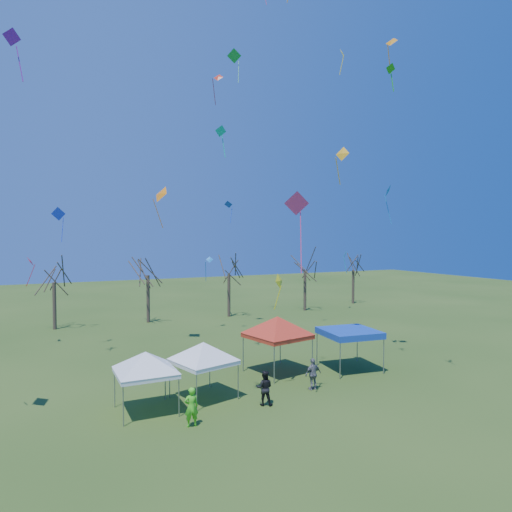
{
  "coord_description": "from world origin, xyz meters",
  "views": [
    {
      "loc": [
        -11.91,
        -20.28,
        8.4
      ],
      "look_at": [
        -0.83,
        3.0,
        7.31
      ],
      "focal_mm": 32.0,
      "sensor_mm": 36.0,
      "label": 1
    }
  ],
  "objects_px": {
    "tree_2": "(148,258)",
    "person_dark": "(265,388)",
    "tree_1": "(54,266)",
    "tree_4": "(305,257)",
    "tree_5": "(353,258)",
    "tent_white_west": "(146,356)",
    "tent_white_mid": "(203,346)",
    "person_green": "(191,407)",
    "tree_3": "(229,259)",
    "person_grey": "(313,374)",
    "tent_red": "(277,320)",
    "tent_blue": "(349,333)"
  },
  "relations": [
    {
      "from": "tree_1",
      "to": "tree_2",
      "type": "relative_size",
      "value": 0.92
    },
    {
      "from": "tent_white_mid",
      "to": "tree_3",
      "type": "bearing_deg",
      "value": 64.85
    },
    {
      "from": "tree_5",
      "to": "tent_white_west",
      "type": "relative_size",
      "value": 1.95
    },
    {
      "from": "tree_3",
      "to": "tent_white_west",
      "type": "height_order",
      "value": "tree_3"
    },
    {
      "from": "tree_2",
      "to": "tree_4",
      "type": "height_order",
      "value": "tree_2"
    },
    {
      "from": "tree_2",
      "to": "tent_white_west",
      "type": "height_order",
      "value": "tree_2"
    },
    {
      "from": "tree_5",
      "to": "tent_blue",
      "type": "bearing_deg",
      "value": -127.95
    },
    {
      "from": "tree_5",
      "to": "tree_4",
      "type": "bearing_deg",
      "value": -166.15
    },
    {
      "from": "tree_1",
      "to": "tent_red",
      "type": "height_order",
      "value": "tree_1"
    },
    {
      "from": "person_grey",
      "to": "tree_2",
      "type": "bearing_deg",
      "value": -84.65
    },
    {
      "from": "tree_3",
      "to": "tent_white_mid",
      "type": "bearing_deg",
      "value": -115.15
    },
    {
      "from": "tree_2",
      "to": "tent_blue",
      "type": "height_order",
      "value": "tree_2"
    },
    {
      "from": "tree_2",
      "to": "tent_blue",
      "type": "distance_m",
      "value": 23.25
    },
    {
      "from": "tent_blue",
      "to": "person_green",
      "type": "relative_size",
      "value": 2.04
    },
    {
      "from": "person_grey",
      "to": "person_green",
      "type": "relative_size",
      "value": 0.99
    },
    {
      "from": "person_dark",
      "to": "person_green",
      "type": "xyz_separation_m",
      "value": [
        -4.07,
        -0.89,
        0.01
      ]
    },
    {
      "from": "tree_5",
      "to": "tree_3",
      "type": "bearing_deg",
      "value": -173.48
    },
    {
      "from": "tree_1",
      "to": "person_dark",
      "type": "xyz_separation_m",
      "value": [
        8.87,
        -24.87,
        -4.93
      ]
    },
    {
      "from": "person_green",
      "to": "tree_2",
      "type": "bearing_deg",
      "value": -96.38
    },
    {
      "from": "tree_4",
      "to": "tent_blue",
      "type": "height_order",
      "value": "tree_4"
    },
    {
      "from": "tree_5",
      "to": "tent_white_mid",
      "type": "relative_size",
      "value": 2.0
    },
    {
      "from": "tent_white_mid",
      "to": "tent_blue",
      "type": "relative_size",
      "value": 1.04
    },
    {
      "from": "tent_blue",
      "to": "person_green",
      "type": "xyz_separation_m",
      "value": [
        -11.63,
        -4.04,
        -1.46
      ]
    },
    {
      "from": "tree_2",
      "to": "person_green",
      "type": "bearing_deg",
      "value": -98.02
    },
    {
      "from": "tree_1",
      "to": "person_grey",
      "type": "distance_m",
      "value": 27.39
    },
    {
      "from": "tree_2",
      "to": "tent_white_west",
      "type": "xyz_separation_m",
      "value": [
        -5.06,
        -22.96,
        -3.57
      ]
    },
    {
      "from": "tree_4",
      "to": "tent_blue",
      "type": "distance_m",
      "value": 23.5
    },
    {
      "from": "tent_red",
      "to": "tree_2",
      "type": "bearing_deg",
      "value": 100.23
    },
    {
      "from": "tree_4",
      "to": "tent_blue",
      "type": "relative_size",
      "value": 2.21
    },
    {
      "from": "tree_1",
      "to": "tent_white_mid",
      "type": "xyz_separation_m",
      "value": [
        6.44,
        -22.66,
        -3.04
      ]
    },
    {
      "from": "tree_3",
      "to": "tent_red",
      "type": "distance_m",
      "value": 20.51
    },
    {
      "from": "tent_red",
      "to": "tent_blue",
      "type": "distance_m",
      "value": 4.71
    },
    {
      "from": "tent_blue",
      "to": "person_grey",
      "type": "distance_m",
      "value": 4.91
    },
    {
      "from": "tree_2",
      "to": "tree_5",
      "type": "relative_size",
      "value": 1.1
    },
    {
      "from": "tent_red",
      "to": "tree_1",
      "type": "bearing_deg",
      "value": 120.58
    },
    {
      "from": "tree_2",
      "to": "tent_red",
      "type": "bearing_deg",
      "value": -79.77
    },
    {
      "from": "tree_3",
      "to": "tent_red",
      "type": "relative_size",
      "value": 1.76
    },
    {
      "from": "person_green",
      "to": "person_grey",
      "type": "bearing_deg",
      "value": -164.82
    },
    {
      "from": "tent_white_west",
      "to": "tree_5",
      "type": "bearing_deg",
      "value": 38.35
    },
    {
      "from": "tree_1",
      "to": "tree_4",
      "type": "bearing_deg",
      "value": -1.42
    },
    {
      "from": "tree_4",
      "to": "tent_red",
      "type": "distance_m",
      "value": 24.39
    },
    {
      "from": "tree_5",
      "to": "tree_1",
      "type": "bearing_deg",
      "value": -177.65
    },
    {
      "from": "tree_5",
      "to": "tent_white_west",
      "type": "distance_m",
      "value": 39.83
    },
    {
      "from": "tree_2",
      "to": "person_dark",
      "type": "bearing_deg",
      "value": -88.89
    },
    {
      "from": "tree_3",
      "to": "tent_blue",
      "type": "distance_m",
      "value": 21.46
    },
    {
      "from": "tent_white_west",
      "to": "tree_3",
      "type": "bearing_deg",
      "value": 59.25
    },
    {
      "from": "tree_1",
      "to": "tent_red",
      "type": "relative_size",
      "value": 1.68
    },
    {
      "from": "tent_white_west",
      "to": "tent_white_mid",
      "type": "xyz_separation_m",
      "value": [
        3.1,
        0.56,
        0.03
      ]
    },
    {
      "from": "person_green",
      "to": "tree_3",
      "type": "bearing_deg",
      "value": -113.84
    },
    {
      "from": "person_green",
      "to": "tent_blue",
      "type": "bearing_deg",
      "value": -159.21
    }
  ]
}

